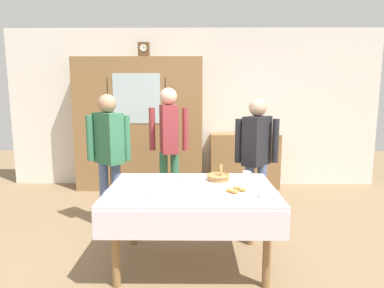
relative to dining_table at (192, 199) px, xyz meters
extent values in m
plane|color=#846B4C|center=(0.00, 0.24, -0.65)|extent=(12.00, 12.00, 0.00)
cube|color=silver|center=(0.00, 2.89, 0.70)|extent=(6.40, 0.10, 2.70)
cylinder|color=olive|center=(-0.63, -0.37, -0.29)|extent=(0.07, 0.07, 0.72)
cylinder|color=olive|center=(0.63, -0.37, -0.29)|extent=(0.07, 0.07, 0.72)
cylinder|color=olive|center=(-0.63, 0.44, -0.29)|extent=(0.07, 0.07, 0.72)
cylinder|color=olive|center=(0.63, 0.44, -0.29)|extent=(0.07, 0.07, 0.72)
cube|color=silver|center=(0.00, 0.04, 0.09)|extent=(1.55, 1.09, 0.03)
cube|color=silver|center=(0.00, -0.51, -0.05)|extent=(1.55, 0.01, 0.24)
cube|color=olive|center=(-0.90, 2.59, 0.44)|extent=(2.09, 0.45, 2.19)
cube|color=silver|center=(-0.90, 2.36, 0.88)|extent=(0.75, 0.01, 0.79)
cube|color=black|center=(-1.36, 2.36, 0.33)|extent=(0.01, 0.01, 1.75)
cube|color=black|center=(-0.44, 2.36, 0.33)|extent=(0.01, 0.01, 1.75)
cube|color=brown|center=(-0.80, 2.59, 1.66)|extent=(0.18, 0.10, 0.24)
cylinder|color=white|center=(-0.80, 2.54, 1.68)|extent=(0.11, 0.01, 0.11)
cube|color=black|center=(-0.80, 2.53, 1.70)|extent=(0.00, 0.00, 0.04)
cube|color=black|center=(-0.78, 2.53, 1.68)|extent=(0.05, 0.00, 0.00)
cube|color=olive|center=(0.88, 2.64, -0.19)|extent=(1.17, 0.35, 0.93)
cube|color=#99332D|center=(0.88, 2.64, 0.30)|extent=(0.16, 0.17, 0.04)
cube|color=#B29333|center=(0.88, 2.64, 0.33)|extent=(0.17, 0.22, 0.03)
cylinder|color=silver|center=(0.61, -0.28, 0.10)|extent=(0.13, 0.13, 0.01)
cylinder|color=silver|center=(0.61, -0.28, 0.14)|extent=(0.08, 0.08, 0.05)
torus|color=silver|center=(0.65, -0.28, 0.14)|extent=(0.04, 0.01, 0.04)
cylinder|color=white|center=(-0.06, 0.20, 0.10)|extent=(0.13, 0.13, 0.01)
cylinder|color=white|center=(-0.06, 0.20, 0.14)|extent=(0.08, 0.08, 0.05)
torus|color=white|center=(-0.02, 0.20, 0.14)|extent=(0.04, 0.01, 0.04)
cylinder|color=#47230F|center=(-0.06, 0.20, 0.16)|extent=(0.06, 0.06, 0.01)
cylinder|color=silver|center=(-0.33, -0.35, 0.10)|extent=(0.13, 0.13, 0.01)
cylinder|color=silver|center=(-0.33, -0.35, 0.14)|extent=(0.08, 0.08, 0.05)
torus|color=silver|center=(-0.29, -0.35, 0.14)|extent=(0.04, 0.01, 0.04)
cylinder|color=#47230F|center=(-0.33, -0.35, 0.16)|extent=(0.06, 0.06, 0.01)
cylinder|color=white|center=(0.57, 0.43, 0.10)|extent=(0.13, 0.13, 0.01)
cylinder|color=white|center=(0.57, 0.43, 0.14)|extent=(0.08, 0.08, 0.05)
torus|color=white|center=(0.61, 0.43, 0.14)|extent=(0.04, 0.01, 0.04)
cylinder|color=white|center=(-0.57, 0.19, 0.10)|extent=(0.13, 0.13, 0.01)
cylinder|color=white|center=(-0.57, 0.19, 0.14)|extent=(0.08, 0.08, 0.05)
torus|color=white|center=(-0.53, 0.19, 0.14)|extent=(0.04, 0.01, 0.04)
cylinder|color=#47230F|center=(-0.57, 0.19, 0.16)|extent=(0.06, 0.06, 0.01)
cylinder|color=#9E7542|center=(0.27, 0.30, 0.13)|extent=(0.22, 0.22, 0.05)
torus|color=#9E7542|center=(0.27, 0.30, 0.15)|extent=(0.24, 0.24, 0.02)
cylinder|color=tan|center=(0.29, 0.28, 0.20)|extent=(0.03, 0.03, 0.12)
cylinder|color=tan|center=(0.30, 0.30, 0.20)|extent=(0.02, 0.03, 0.12)
cylinder|color=tan|center=(0.29, 0.31, 0.20)|extent=(0.02, 0.04, 0.12)
cylinder|color=white|center=(0.39, -0.13, 0.11)|extent=(0.28, 0.28, 0.01)
ellipsoid|color=#BC7F3D|center=(0.45, -0.12, 0.13)|extent=(0.07, 0.05, 0.04)
ellipsoid|color=#BC7F3D|center=(0.41, -0.07, 0.13)|extent=(0.07, 0.05, 0.04)
ellipsoid|color=#BC7F3D|center=(0.33, -0.14, 0.13)|extent=(0.07, 0.05, 0.04)
ellipsoid|color=#BC7F3D|center=(0.38, -0.19, 0.13)|extent=(0.07, 0.05, 0.04)
cube|color=silver|center=(-0.32, 0.08, 0.10)|extent=(0.10, 0.01, 0.00)
ellipsoid|color=silver|center=(-0.27, 0.08, 0.10)|extent=(0.03, 0.02, 0.01)
cube|color=silver|center=(-0.60, -0.23, 0.10)|extent=(0.10, 0.01, 0.00)
ellipsoid|color=silver|center=(-0.54, -0.23, 0.10)|extent=(0.03, 0.02, 0.01)
cylinder|color=#33704C|center=(-0.39, 1.40, -0.23)|extent=(0.11, 0.11, 0.84)
cylinder|color=#33704C|center=(-0.24, 1.40, -0.23)|extent=(0.11, 0.11, 0.84)
cube|color=#933338|center=(-0.32, 1.40, 0.50)|extent=(0.28, 0.40, 0.63)
sphere|color=#DBB293|center=(-0.32, 1.40, 0.93)|extent=(0.23, 0.23, 0.23)
cylinder|color=#933338|center=(-0.54, 1.40, 0.50)|extent=(0.08, 0.08, 0.57)
cylinder|color=#933338|center=(-0.10, 1.40, 0.50)|extent=(0.08, 0.08, 0.57)
cylinder|color=slate|center=(-1.07, 0.90, -0.25)|extent=(0.11, 0.11, 0.80)
cylinder|color=slate|center=(-0.92, 0.90, -0.25)|extent=(0.11, 0.11, 0.80)
cube|color=#33704C|center=(-0.99, 0.90, 0.45)|extent=(0.40, 0.39, 0.60)
sphere|color=tan|center=(-0.99, 0.90, 0.85)|extent=(0.22, 0.22, 0.22)
cylinder|color=#33704C|center=(-1.21, 0.90, 0.45)|extent=(0.08, 0.08, 0.54)
cylinder|color=#33704C|center=(-0.77, 0.90, 0.45)|extent=(0.08, 0.08, 0.54)
cylinder|color=slate|center=(0.69, 0.94, -0.27)|extent=(0.11, 0.11, 0.77)
cylinder|color=slate|center=(0.84, 0.94, -0.27)|extent=(0.11, 0.11, 0.77)
cube|color=#232328|center=(0.77, 0.94, 0.41)|extent=(0.39, 0.40, 0.58)
sphere|color=tan|center=(0.77, 0.94, 0.81)|extent=(0.21, 0.21, 0.21)
cylinder|color=#232328|center=(0.55, 0.94, 0.41)|extent=(0.08, 0.08, 0.52)
cylinder|color=#232328|center=(0.99, 0.94, 0.41)|extent=(0.08, 0.08, 0.52)
camera|label=1|loc=(0.03, -2.99, 0.99)|focal=31.26mm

